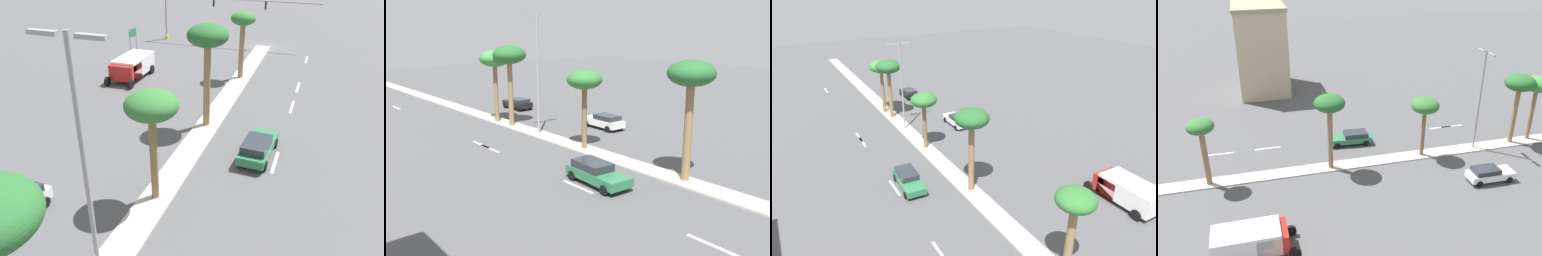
% 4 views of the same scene
% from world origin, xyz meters
% --- Properties ---
extents(ground_plane, '(160.00, 160.00, 0.00)m').
position_xyz_m(ground_plane, '(0.00, 34.08, 0.00)').
color(ground_plane, '#4C4C4F').
extents(median_curb, '(1.80, 87.64, 0.12)m').
position_xyz_m(median_curb, '(0.00, 43.82, 0.06)').
color(median_curb, '#B7B2A3').
rests_on(median_curb, ground).
extents(lane_stripe_rear, '(0.20, 2.80, 0.01)m').
position_xyz_m(lane_stripe_rear, '(-5.74, 13.55, 0.01)').
color(lane_stripe_rear, silver).
rests_on(lane_stripe_rear, ground).
extents(lane_stripe_near, '(0.20, 2.80, 0.01)m').
position_xyz_m(lane_stripe_near, '(-5.74, 18.53, 0.01)').
color(lane_stripe_near, silver).
rests_on(lane_stripe_near, ground).
extents(lane_stripe_outboard, '(0.20, 2.80, 0.01)m').
position_xyz_m(lane_stripe_outboard, '(-5.74, 28.12, 0.01)').
color(lane_stripe_outboard, silver).
rests_on(lane_stripe_outboard, ground).
extents(lane_stripe_mid, '(0.20, 2.80, 0.01)m').
position_xyz_m(lane_stripe_mid, '(-5.74, 40.81, 0.01)').
color(lane_stripe_mid, silver).
rests_on(lane_stripe_mid, ground).
extents(lane_stripe_inboard, '(0.20, 2.80, 0.01)m').
position_xyz_m(lane_stripe_inboard, '(-5.74, 39.30, 0.01)').
color(lane_stripe_inboard, silver).
rests_on(lane_stripe_inboard, ground).
extents(commercial_building, '(10.60, 7.20, 12.61)m').
position_xyz_m(commercial_building, '(-25.31, 19.69, 6.32)').
color(commercial_building, tan).
rests_on(commercial_building, ground).
extents(palm_tree_right, '(2.42, 2.42, 6.54)m').
position_xyz_m(palm_tree_right, '(0.13, 12.75, 5.50)').
color(palm_tree_right, olive).
rests_on(palm_tree_right, median_curb).
extents(palm_tree_inboard, '(2.98, 2.98, 7.70)m').
position_xyz_m(palm_tree_inboard, '(0.14, 24.35, 6.61)').
color(palm_tree_inboard, olive).
rests_on(palm_tree_inboard, median_curb).
extents(palm_tree_near, '(2.83, 2.83, 6.35)m').
position_xyz_m(palm_tree_near, '(0.07, 34.18, 5.48)').
color(palm_tree_near, brown).
rests_on(palm_tree_near, median_curb).
extents(palm_tree_center, '(3.22, 3.22, 7.85)m').
position_xyz_m(palm_tree_center, '(-0.11, 45.04, 6.78)').
color(palm_tree_center, olive).
rests_on(palm_tree_center, median_curb).
extents(palm_tree_front, '(3.06, 3.06, 7.33)m').
position_xyz_m(palm_tree_front, '(-0.37, 47.47, 6.36)').
color(palm_tree_front, olive).
rests_on(palm_tree_front, median_curb).
extents(street_lamp_inboard, '(2.90, 0.24, 10.70)m').
position_xyz_m(street_lamp_inboard, '(-0.06, 40.40, 6.33)').
color(street_lamp_inboard, gray).
rests_on(street_lamp_inboard, median_curb).
extents(sedan_white_mid, '(1.95, 4.47, 1.41)m').
position_xyz_m(sedan_white_mid, '(6.26, 38.32, 0.76)').
color(sedan_white_mid, silver).
rests_on(sedan_white_mid, ground).
extents(sedan_green_trailing, '(2.13, 4.69, 1.40)m').
position_xyz_m(sedan_green_trailing, '(-4.49, 27.78, 0.75)').
color(sedan_green_trailing, '#287047').
rests_on(sedan_green_trailing, ground).
extents(box_truck, '(2.76, 6.12, 2.18)m').
position_xyz_m(box_truck, '(10.52, 16.41, 1.25)').
color(box_truck, '#B21E19').
rests_on(box_truck, ground).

